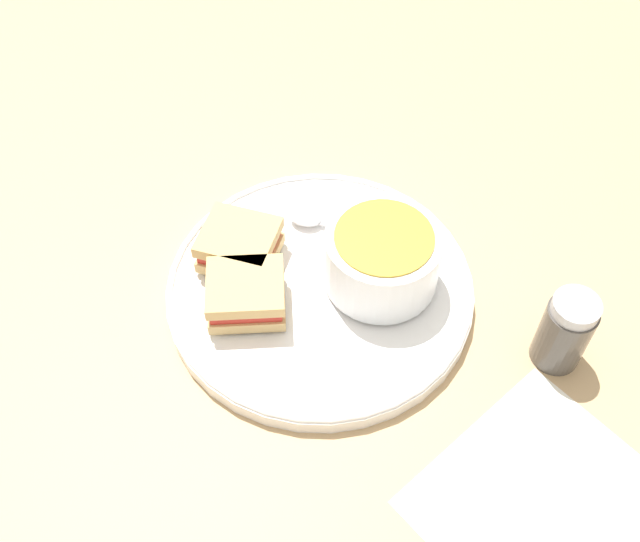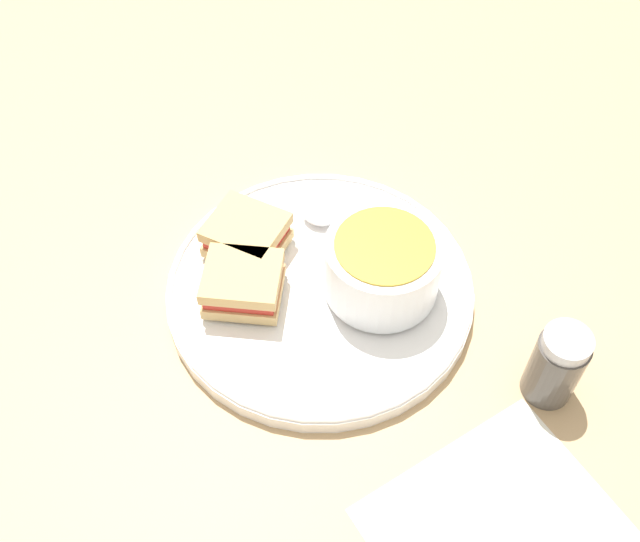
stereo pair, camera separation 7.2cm
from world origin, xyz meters
The scene contains 8 objects.
ground_plane centered at (0.00, 0.00, 0.00)m, with size 2.40×2.40×0.00m, color tan.
plate centered at (0.00, 0.00, 0.01)m, with size 0.30×0.30×0.02m.
soup_bowl centered at (0.06, -0.01, 0.05)m, with size 0.11×0.11×0.06m.
spoon centered at (0.01, 0.08, 0.02)m, with size 0.11×0.08×0.01m.
sandwich_half_near centered at (-0.07, 0.05, 0.04)m, with size 0.10×0.09×0.04m.
sandwich_half_far centered at (-0.07, -0.01, 0.04)m, with size 0.08×0.08×0.04m.
salt_shaker centered at (0.20, -0.13, 0.04)m, with size 0.05×0.05×0.09m.
menu_sheet centered at (0.14, -0.29, 0.00)m, with size 0.29×0.31×0.00m.
Camera 1 is at (-0.11, -0.42, 0.61)m, focal length 42.00 mm.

